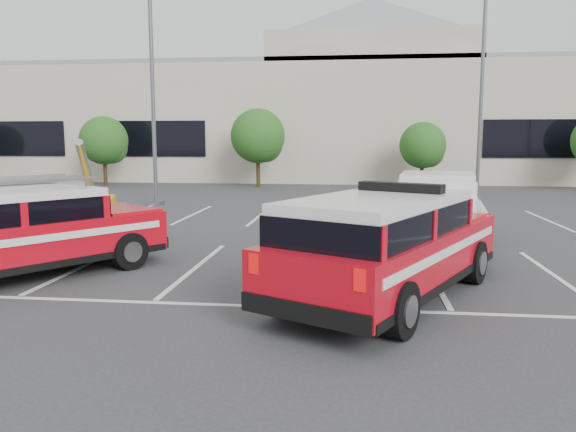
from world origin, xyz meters
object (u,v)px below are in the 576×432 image
(convention_building, at_px, (345,116))
(tree_mid_left, at_px, (260,138))
(ladder_suv, at_px, (27,238))
(white_pickup, at_px, (436,217))
(tree_mid_right, at_px, (424,147))
(utility_rig, at_px, (82,224))
(fire_chief_suv, at_px, (388,253))
(tree_left, at_px, (106,142))
(light_pole_mid, at_px, (481,93))
(light_pole_left, at_px, (153,89))

(convention_building, relative_size, tree_mid_left, 12.38)
(ladder_suv, bearing_deg, convention_building, 115.30)
(tree_mid_left, distance_m, white_pickup, 20.34)
(tree_mid_left, bearing_deg, tree_mid_right, -0.00)
(white_pickup, xyz_separation_m, utility_rig, (-9.98, -1.15, -0.21))
(tree_mid_left, bearing_deg, utility_rig, -95.20)
(fire_chief_suv, distance_m, utility_rig, 9.45)
(tree_left, distance_m, tree_mid_left, 10.00)
(convention_building, xyz_separation_m, fire_chief_suv, (1.44, -33.94, -3.83))
(tree_left, bearing_deg, light_pole_mid, -15.43)
(ladder_suv, xyz_separation_m, utility_rig, (-0.60, 3.68, -0.27))
(ladder_suv, distance_m, utility_rig, 3.74)
(tree_mid_left, height_order, white_pickup, tree_mid_left)
(tree_mid_right, xyz_separation_m, utility_rig, (-11.79, -19.63, -1.90))
(tree_mid_right, distance_m, light_pole_mid, 6.88)
(tree_mid_right, xyz_separation_m, ladder_suv, (-11.19, -23.31, -1.63))
(tree_mid_right, xyz_separation_m, white_pickup, (-1.81, -18.49, -1.70))
(fire_chief_suv, bearing_deg, light_pole_mid, 100.57)
(light_pole_left, distance_m, white_pickup, 14.75)
(light_pole_left, bearing_deg, convention_building, 67.61)
(tree_mid_right, bearing_deg, light_pole_mid, -72.48)
(convention_building, height_order, light_pole_left, convention_building)
(tree_left, height_order, utility_rig, tree_left)
(fire_chief_suv, xyz_separation_m, ladder_suv, (-7.72, 0.81, -0.02))
(tree_mid_right, relative_size, white_pickup, 0.58)
(tree_mid_left, bearing_deg, light_pole_left, -107.10)
(light_pole_left, relative_size, white_pickup, 1.49)
(ladder_suv, bearing_deg, utility_rig, 135.25)
(tree_mid_right, bearing_deg, tree_mid_left, 180.00)
(fire_chief_suv, bearing_deg, convention_building, 119.58)
(white_pickup, bearing_deg, light_pole_left, 151.73)
(white_pickup, relative_size, ladder_suv, 1.19)
(light_pole_left, bearing_deg, tree_mid_right, 37.50)
(tree_mid_right, distance_m, fire_chief_suv, 24.42)
(convention_building, height_order, ladder_suv, convention_building)
(light_pole_left, distance_m, utility_rig, 10.70)
(white_pickup, bearing_deg, ladder_suv, -144.24)
(tree_left, relative_size, utility_rig, 1.08)
(tree_left, xyz_separation_m, tree_mid_right, (20.00, -0.00, -0.27))
(white_pickup, bearing_deg, fire_chief_suv, -97.88)
(tree_mid_right, relative_size, ladder_suv, 0.69)
(tree_left, distance_m, tree_mid_right, 20.00)
(light_pole_mid, height_order, fire_chief_suv, light_pole_mid)
(tree_left, relative_size, white_pickup, 0.64)
(light_pole_mid, height_order, ladder_suv, light_pole_mid)
(light_pole_mid, height_order, utility_rig, light_pole_mid)
(tree_mid_left, xyz_separation_m, ladder_suv, (-1.19, -23.31, -2.17))
(light_pole_left, relative_size, fire_chief_suv, 1.57)
(tree_left, xyz_separation_m, light_pole_left, (6.91, -10.05, 2.41))
(tree_mid_left, relative_size, light_pole_mid, 0.47)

